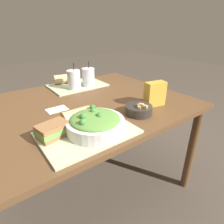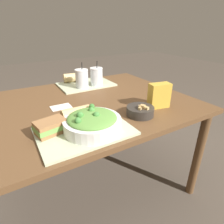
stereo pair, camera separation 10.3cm
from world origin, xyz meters
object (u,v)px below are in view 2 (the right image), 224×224
Objects in this scene: baguette_far at (72,78)px; salad_bowl at (92,122)px; sandwich_near at (51,127)px; baguette_near at (77,114)px; chip_bag at (159,96)px; drink_cup_red at (97,77)px; napkin_folded at (61,107)px; soup_bowl at (140,111)px; drink_cup_dark at (82,79)px.

salad_bowl is at bearing 174.95° from baguette_far.
baguette_near is (0.15, 0.05, 0.01)m from sandwich_near.
chip_bag is at bearing 7.42° from salad_bowl.
drink_cup_red is 0.49m from napkin_folded.
soup_bowl is 0.18m from chip_bag.
baguette_near is (-0.03, 0.13, -0.01)m from salad_bowl.
drink_cup_dark is 1.61× the size of napkin_folded.
drink_cup_dark is at bearing 125.97° from chip_bag.
baguette_near is 0.76× the size of drink_cup_red.
sandwich_near is 0.86m from baguette_far.
chip_bag reaches higher than sandwich_near.
baguette_far is 0.94× the size of chip_bag.
soup_bowl is at bearing -163.65° from baguette_far.
drink_cup_dark is 0.13m from drink_cup_red.
sandwich_near is 0.33m from napkin_folded.
baguette_far reaches higher than napkin_folded.
sandwich_near is 0.68m from chip_bag.
soup_bowl is at bearing 5.01° from salad_bowl.
drink_cup_dark is (0.02, -0.20, 0.03)m from baguette_far.
baguette_far is 0.72× the size of drink_cup_dark.
baguette_far is (0.38, 0.78, 0.01)m from sandwich_near.
soup_bowl reaches higher than napkin_folded.
salad_bowl is at bearing -82.58° from napkin_folded.
salad_bowl is 1.39× the size of drink_cup_dark.
chip_bag is at bearing -97.46° from baguette_near.
baguette_far is at bearing -17.89° from baguette_near.
drink_cup_red is at bearing 35.34° from napkin_folded.
soup_bowl is 1.03× the size of chip_bag.
drink_cup_dark is (0.24, 0.53, 0.03)m from baguette_near.
drink_cup_dark is at bearing -25.37° from baguette_near.
soup_bowl is at bearing -80.61° from drink_cup_dark.
baguette_near is 0.53m from chip_bag.
napkin_folded is at bearing 136.54° from soup_bowl.
baguette_far is at bearing 77.00° from salad_bowl.
drink_cup_dark is at bearing 180.00° from drink_cup_red.
baguette_near is at bearing -176.17° from chip_bag.
soup_bowl is 0.83m from baguette_far.
sandwich_near is 1.05× the size of baguette_near.
baguette_far is at bearing 121.39° from chip_bag.
drink_cup_red is at bearing 62.21° from salad_bowl.
drink_cup_red reaches higher than napkin_folded.
baguette_near is (-0.35, 0.10, 0.02)m from soup_bowl.
drink_cup_dark is (0.40, 0.58, 0.04)m from sandwich_near.
salad_bowl is 0.87m from baguette_far.
drink_cup_dark is 0.65m from chip_bag.
sandwich_near is (-0.18, 0.07, -0.01)m from salad_bowl.
salad_bowl is at bearing -117.79° from drink_cup_red.
drink_cup_dark reaches higher than chip_bag.
drink_cup_red is 1.60× the size of napkin_folded.
chip_bag is (0.49, 0.06, 0.02)m from salad_bowl.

